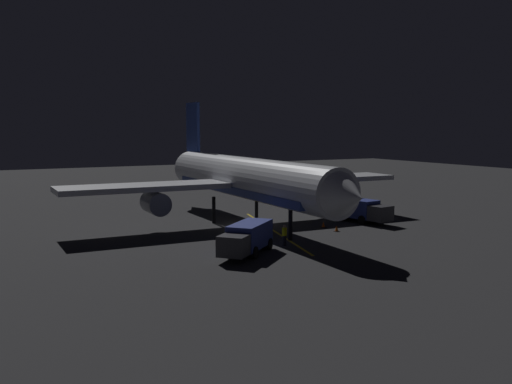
% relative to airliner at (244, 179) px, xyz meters
% --- Properties ---
extents(ground_plane, '(180.00, 180.00, 0.20)m').
position_rel_airliner_xyz_m(ground_plane, '(0.01, 0.62, -4.61)').
color(ground_plane, '#2C2C2E').
extents(apron_guide_stripe, '(5.47, 21.14, 0.01)m').
position_rel_airliner_xyz_m(apron_guide_stripe, '(-0.83, 4.62, -4.51)').
color(apron_guide_stripe, gold).
rests_on(apron_guide_stripe, ground_plane).
extents(airliner, '(35.63, 38.31, 12.54)m').
position_rel_airliner_xyz_m(airliner, '(0.00, 0.00, 0.00)').
color(airliner, white).
rests_on(airliner, ground_plane).
extents(baggage_truck, '(6.29, 5.90, 2.35)m').
position_rel_airliner_xyz_m(baggage_truck, '(5.97, 12.35, -3.28)').
color(baggage_truck, navy).
rests_on(baggage_truck, ground_plane).
extents(catering_truck, '(3.04, 5.79, 2.31)m').
position_rel_airliner_xyz_m(catering_truck, '(-11.22, 4.83, -3.32)').
color(catering_truck, navy).
rests_on(catering_truck, ground_plane).
extents(ground_crew_worker, '(0.40, 0.40, 1.74)m').
position_rel_airliner_xyz_m(ground_crew_worker, '(1.82, 10.94, -3.63)').
color(ground_crew_worker, black).
rests_on(ground_crew_worker, ground_plane).
extents(traffic_cone_near_left, '(0.50, 0.50, 0.55)m').
position_rel_airliner_xyz_m(traffic_cone_near_left, '(-5.82, 7.61, -4.26)').
color(traffic_cone_near_left, '#EA590F').
rests_on(traffic_cone_near_left, ground_plane).
extents(traffic_cone_near_right, '(0.50, 0.50, 0.55)m').
position_rel_airliner_xyz_m(traffic_cone_near_right, '(-6.00, 5.20, -4.26)').
color(traffic_cone_near_right, '#EA590F').
rests_on(traffic_cone_near_right, ground_plane).
extents(traffic_cone_under_wing, '(0.50, 0.50, 0.55)m').
position_rel_airliner_xyz_m(traffic_cone_under_wing, '(2.14, 5.80, -4.26)').
color(traffic_cone_under_wing, '#EA590F').
rests_on(traffic_cone_under_wing, ground_plane).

